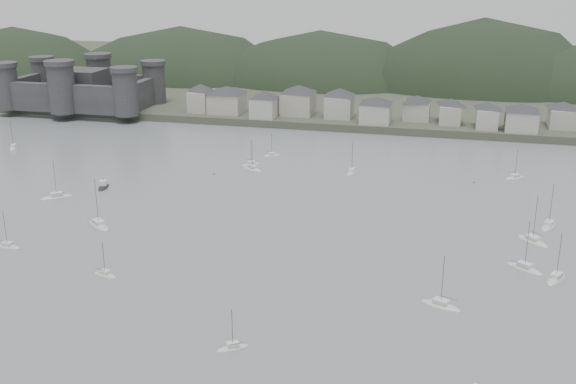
# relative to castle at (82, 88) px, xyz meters

# --- Properties ---
(ground) EXTENTS (900.00, 900.00, 0.00)m
(ground) POSITION_rel_castle_xyz_m (120.00, -179.80, -10.96)
(ground) COLOR slate
(ground) RESTS_ON ground
(far_shore_land) EXTENTS (900.00, 250.00, 3.00)m
(far_shore_land) POSITION_rel_castle_xyz_m (120.00, 115.20, -9.46)
(far_shore_land) COLOR #383D2D
(far_shore_land) RESTS_ON ground
(forested_ridge) EXTENTS (851.55, 103.94, 102.57)m
(forested_ridge) POSITION_rel_castle_xyz_m (124.83, 89.60, -22.25)
(forested_ridge) COLOR black
(forested_ridge) RESTS_ON ground
(castle) EXTENTS (66.00, 43.00, 20.00)m
(castle) POSITION_rel_castle_xyz_m (0.00, 0.00, 0.00)
(castle) COLOR #313133
(castle) RESTS_ON far_shore_land
(waterfront_town) EXTENTS (451.48, 28.46, 12.92)m
(waterfront_town) POSITION_rel_castle_xyz_m (170.59, 3.54, -2.30)
(waterfront_town) COLOR #9E9A90
(waterfront_town) RESTS_ON far_shore_land
(moored_fleet) EXTENTS (240.61, 156.99, 13.50)m
(moored_fleet) POSITION_rel_castle_xyz_m (120.19, -120.31, -10.79)
(moored_fleet) COLOR silver
(moored_fleet) RESTS_ON ground
(motor_launch_far) EXTENTS (4.17, 7.65, 3.75)m
(motor_launch_far) POSITION_rel_castle_xyz_m (61.47, -96.59, -10.67)
(motor_launch_far) COLOR black
(motor_launch_far) RESTS_ON ground
(mooring_buoys) EXTENTS (172.65, 93.72, 0.70)m
(mooring_buoys) POSITION_rel_castle_xyz_m (112.37, -91.95, -10.81)
(mooring_buoys) COLOR #C46C41
(mooring_buoys) RESTS_ON ground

